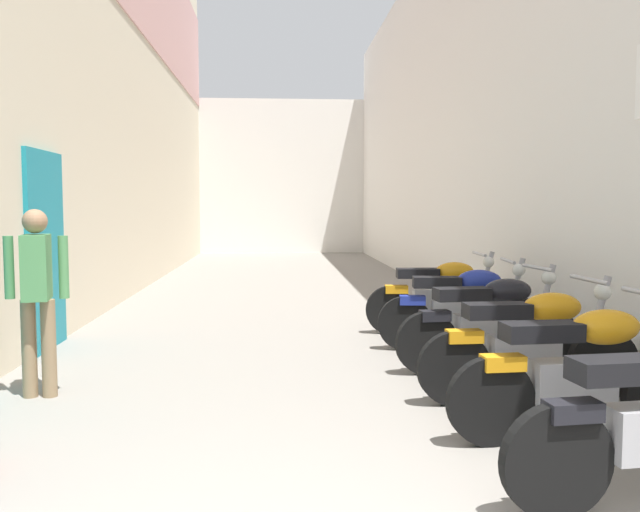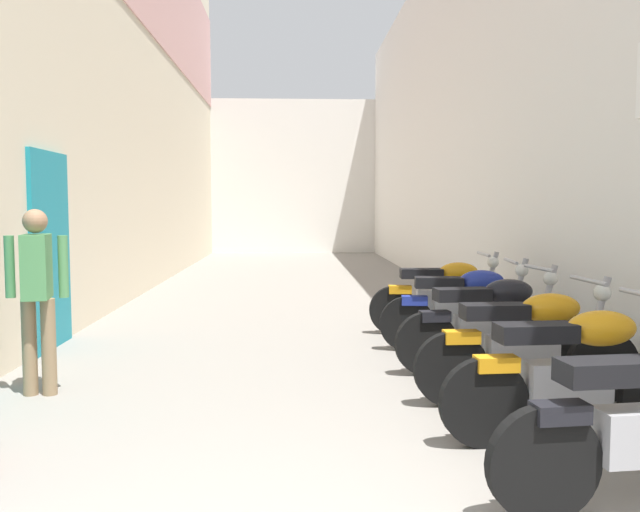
% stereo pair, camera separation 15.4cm
% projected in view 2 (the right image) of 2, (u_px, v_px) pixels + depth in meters
% --- Properties ---
extents(ground_plane, '(36.59, 36.59, 0.00)m').
position_uv_depth(ground_plane, '(296.00, 309.00, 10.20)').
color(ground_plane, gray).
extents(building_left, '(0.45, 20.59, 8.76)m').
position_uv_depth(building_left, '(128.00, 47.00, 11.69)').
color(building_left, beige).
rests_on(building_left, ground).
extents(building_right, '(0.45, 20.59, 6.68)m').
position_uv_depth(building_right, '(457.00, 111.00, 12.07)').
color(building_right, silver).
rests_on(building_right, ground).
extents(building_far_end, '(8.55, 2.00, 5.20)m').
position_uv_depth(building_far_end, '(293.00, 178.00, 23.25)').
color(building_far_end, silver).
rests_on(building_far_end, ground).
extents(motorcycle_second, '(1.85, 0.58, 1.04)m').
position_uv_depth(motorcycle_second, '(576.00, 370.00, 4.38)').
color(motorcycle_second, black).
rests_on(motorcycle_second, ground).
extents(motorcycle_third, '(1.85, 0.58, 1.04)m').
position_uv_depth(motorcycle_third, '(529.00, 343.00, 5.25)').
color(motorcycle_third, black).
rests_on(motorcycle_third, ground).
extents(motorcycle_fourth, '(1.85, 0.58, 1.04)m').
position_uv_depth(motorcycle_fourth, '(491.00, 321.00, 6.26)').
color(motorcycle_fourth, black).
rests_on(motorcycle_fourth, ground).
extents(motorcycle_fifth, '(1.85, 0.58, 1.04)m').
position_uv_depth(motorcycle_fifth, '(465.00, 306.00, 7.17)').
color(motorcycle_fifth, black).
rests_on(motorcycle_fifth, ground).
extents(motorcycle_sixth, '(1.85, 0.58, 1.04)m').
position_uv_depth(motorcycle_sixth, '(445.00, 294.00, 8.16)').
color(motorcycle_sixth, black).
rests_on(motorcycle_sixth, ground).
extents(pedestrian_mid_alley, '(0.52, 0.37, 1.57)m').
position_uv_depth(pedestrian_mid_alley, '(37.00, 287.00, 5.49)').
color(pedestrian_mid_alley, '#8C7251').
rests_on(pedestrian_mid_alley, ground).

